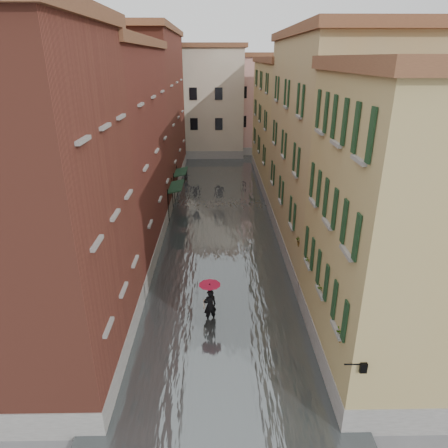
{
  "coord_description": "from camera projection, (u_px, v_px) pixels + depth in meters",
  "views": [
    {
      "loc": [
        -0.15,
        -15.7,
        11.93
      ],
      "look_at": [
        0.19,
        5.65,
        3.0
      ],
      "focal_mm": 32.0,
      "sensor_mm": 36.0,
      "label": 1
    }
  ],
  "objects": [
    {
      "name": "ground",
      "position": [
        222.0,
        327.0,
        19.09
      ],
      "size": [
        120.0,
        120.0,
        0.0
      ],
      "primitive_type": "plane",
      "color": "#58585A",
      "rests_on": "ground"
    },
    {
      "name": "floodwater",
      "position": [
        220.0,
        222.0,
        31.04
      ],
      "size": [
        10.0,
        60.0,
        0.2
      ],
      "primitive_type": "cube",
      "color": "#4C5254",
      "rests_on": "ground"
    },
    {
      "name": "building_left_near",
      "position": [
        32.0,
        218.0,
        14.64
      ],
      "size": [
        6.0,
        8.0,
        13.0
      ],
      "primitive_type": "cube",
      "color": "brown",
      "rests_on": "ground"
    },
    {
      "name": "building_left_mid",
      "position": [
        108.0,
        156.0,
        24.88
      ],
      "size": [
        6.0,
        14.0,
        12.5
      ],
      "primitive_type": "cube",
      "color": "#57241B",
      "rests_on": "ground"
    },
    {
      "name": "building_left_far",
      "position": [
        147.0,
        113.0,
        38.43
      ],
      "size": [
        6.0,
        16.0,
        14.0
      ],
      "primitive_type": "cube",
      "color": "brown",
      "rests_on": "ground"
    },
    {
      "name": "building_right_near",
      "position": [
        406.0,
        234.0,
        15.13
      ],
      "size": [
        6.0,
        8.0,
        11.5
      ],
      "primitive_type": "cube",
      "color": "#A28C53",
      "rests_on": "ground"
    },
    {
      "name": "building_right_mid",
      "position": [
        332.0,
        151.0,
        24.99
      ],
      "size": [
        6.0,
        14.0,
        13.0
      ],
      "primitive_type": "cube",
      "color": "#98865C",
      "rests_on": "ground"
    },
    {
      "name": "building_right_far",
      "position": [
        290.0,
        126.0,
        39.11
      ],
      "size": [
        6.0,
        16.0,
        11.5
      ],
      "primitive_type": "cube",
      "color": "#A28C53",
      "rests_on": "ground"
    },
    {
      "name": "building_end_cream",
      "position": [
        195.0,
        103.0,
        51.59
      ],
      "size": [
        12.0,
        9.0,
        13.0
      ],
      "primitive_type": "cube",
      "color": "beige",
      "rests_on": "ground"
    },
    {
      "name": "building_end_pink",
      "position": [
        263.0,
        105.0,
        53.76
      ],
      "size": [
        10.0,
        9.0,
        12.0
      ],
      "primitive_type": "cube",
      "color": "tan",
      "rests_on": "ground"
    },
    {
      "name": "awning_near",
      "position": [
        176.0,
        187.0,
        31.47
      ],
      "size": [
        1.09,
        3.14,
        2.8
      ],
      "color": "#16321E",
      "rests_on": "ground"
    },
    {
      "name": "awning_far",
      "position": [
        180.0,
        173.0,
        35.43
      ],
      "size": [
        1.09,
        2.72,
        2.8
      ],
      "color": "#16321E",
      "rests_on": "ground"
    },
    {
      "name": "wall_lantern",
      "position": [
        362.0,
        367.0,
        12.46
      ],
      "size": [
        0.71,
        0.22,
        0.35
      ],
      "color": "black",
      "rests_on": "ground"
    },
    {
      "name": "window_planters",
      "position": [
        318.0,
        271.0,
        17.05
      ],
      "size": [
        0.59,
        8.33,
        0.84
      ],
      "color": "brown",
      "rests_on": "ground"
    },
    {
      "name": "pedestrian_main",
      "position": [
        210.0,
        299.0,
        19.05
      ],
      "size": [
        1.05,
        1.05,
        2.06
      ],
      "color": "black",
      "rests_on": "ground"
    },
    {
      "name": "pedestrian_far",
      "position": [
        187.0,
        176.0,
        40.75
      ],
      "size": [
        0.86,
        0.79,
        1.44
      ],
      "primitive_type": "imported",
      "rotation": [
        0.0,
        0.0,
        0.43
      ],
      "color": "black",
      "rests_on": "ground"
    }
  ]
}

